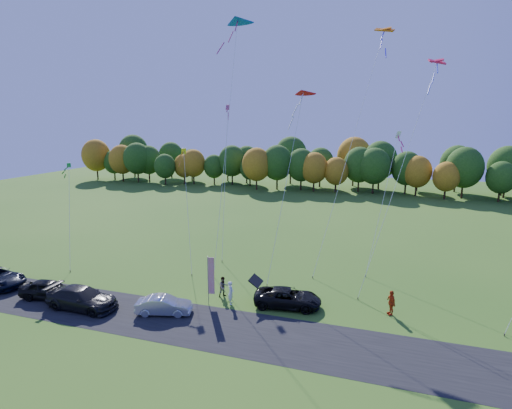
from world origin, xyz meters
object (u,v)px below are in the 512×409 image
(silver_sedan, at_px, (164,305))
(person_east, at_px, (391,303))
(feather_flag, at_px, (210,275))
(black_suv, at_px, (288,298))

(silver_sedan, height_order, person_east, person_east)
(silver_sedan, height_order, feather_flag, feather_flag)
(black_suv, distance_m, feather_flag, 6.39)
(black_suv, xyz_separation_m, silver_sedan, (-8.72, -4.11, -0.04))
(silver_sedan, bearing_deg, feather_flag, -63.46)
(black_suv, relative_size, person_east, 2.75)
(black_suv, height_order, feather_flag, feather_flag)
(black_suv, bearing_deg, silver_sedan, 108.15)
(black_suv, bearing_deg, feather_flag, 97.52)
(black_suv, relative_size, silver_sedan, 1.26)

